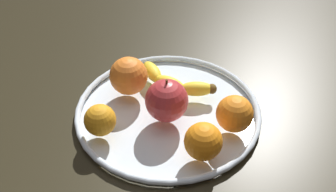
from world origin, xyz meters
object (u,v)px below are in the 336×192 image
at_px(orange_back_left, 100,120).
at_px(orange_front_right, 203,141).
at_px(orange_back_right, 235,114).
at_px(fruit_bowl, 168,111).
at_px(apple, 167,100).
at_px(banana, 174,82).
at_px(orange_front_left, 129,75).

bearing_deg(orange_back_left, orange_front_right, 15.90).
bearing_deg(orange_back_left, orange_back_right, 35.64).
xyz_separation_m(fruit_bowl, apple, (0.01, -0.02, 0.05)).
bearing_deg(fruit_bowl, orange_front_right, -31.22).
height_order(banana, apple, apple).
distance_m(apple, orange_back_right, 0.13).
xyz_separation_m(apple, orange_front_right, (0.11, -0.05, -0.01)).
distance_m(orange_back_left, orange_front_right, 0.19).
distance_m(orange_back_right, orange_front_left, 0.23).
bearing_deg(apple, fruit_bowl, 117.68).
relative_size(orange_back_right, orange_front_left, 0.89).
height_order(apple, orange_back_left, apple).
relative_size(banana, apple, 2.08).
relative_size(apple, orange_front_right, 1.35).
relative_size(apple, orange_front_left, 1.15).
height_order(banana, orange_back_right, orange_back_right).
relative_size(orange_front_left, orange_back_left, 1.32).
bearing_deg(orange_back_left, fruit_bowl, 61.66).
bearing_deg(orange_front_right, orange_front_left, 160.80).
bearing_deg(orange_back_right, fruit_bowl, -171.72).
bearing_deg(apple, orange_front_right, -24.39).
xyz_separation_m(fruit_bowl, orange_back_left, (-0.07, -0.13, 0.04)).
height_order(orange_back_left, orange_front_right, orange_front_right).
bearing_deg(apple, orange_front_left, 166.20).
height_order(fruit_bowl, banana, banana).
height_order(orange_front_left, orange_front_right, orange_front_left).
height_order(apple, orange_back_right, apple).
relative_size(banana, orange_back_left, 3.16).
relative_size(fruit_bowl, orange_front_left, 4.73).
bearing_deg(apple, orange_back_left, -128.29).
relative_size(orange_front_left, orange_front_right, 1.17).
bearing_deg(orange_front_left, orange_back_left, -77.29).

